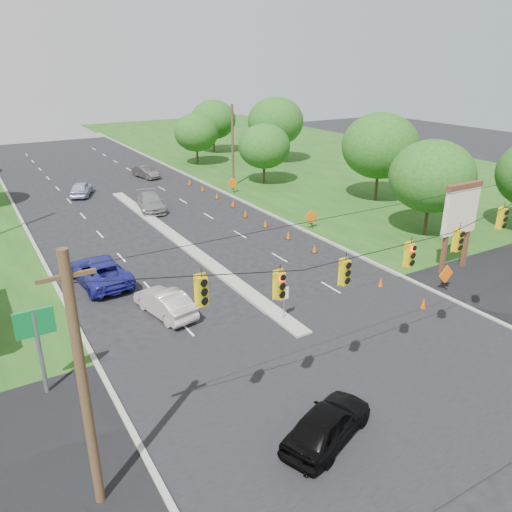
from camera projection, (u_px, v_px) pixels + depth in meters
ground at (356, 376)px, 23.11m from camera, size 160.00×160.00×0.00m
grass_right at (444, 195)px, 53.33m from camera, size 40.00×160.00×0.06m
cross_street at (356, 376)px, 23.11m from camera, size 160.00×14.00×0.02m
curb_left at (27, 231)px, 42.21m from camera, size 0.25×110.00×0.16m
curb_right at (236, 199)px, 51.83m from camera, size 0.25×110.00×0.16m
median at (179, 242)px, 39.85m from camera, size 1.00×34.00×0.18m
median_sign at (284, 297)px, 27.35m from camera, size 0.55×0.06×2.05m
signal_span at (380, 287)px, 20.44m from camera, size 25.60×0.32×9.00m
utility_pole_far_right at (233, 146)px, 55.28m from camera, size 0.28×0.28×9.00m
pylon_sign at (461, 213)px, 33.37m from camera, size 5.90×2.30×6.12m
cone_0 at (423, 304)px, 29.09m from camera, size 0.32×0.32×0.70m
cone_1 at (381, 282)px, 31.88m from camera, size 0.32×0.32×0.70m
cone_2 at (345, 264)px, 34.67m from camera, size 0.32×0.32×0.70m
cone_3 at (314, 248)px, 37.46m from camera, size 0.32×0.32×0.70m
cone_4 at (288, 235)px, 40.24m from camera, size 0.32×0.32×0.70m
cone_5 at (265, 223)px, 43.03m from camera, size 0.32×0.32×0.70m
cone_6 at (245, 213)px, 45.82m from camera, size 0.32×0.32×0.70m
cone_7 at (233, 203)px, 48.90m from camera, size 0.32×0.32×0.70m
cone_8 at (217, 195)px, 51.69m from camera, size 0.32×0.32×0.70m
cone_9 at (203, 188)px, 54.48m from camera, size 0.32×0.32×0.70m
cone_10 at (190, 182)px, 57.26m from camera, size 0.32×0.32×0.70m
work_sign_0 at (446, 275)px, 31.03m from camera, size 1.27×0.58×1.37m
work_sign_1 at (311, 217)px, 42.19m from camera, size 1.27×0.58×1.37m
work_sign_2 at (233, 184)px, 53.35m from camera, size 1.27×0.58×1.37m
tree_7 at (432, 176)px, 39.40m from camera, size 6.72×6.72×7.84m
tree_8 at (380, 146)px, 49.04m from camera, size 7.56×7.56×8.82m
tree_9 at (264, 146)px, 56.21m from camera, size 5.88×5.88×6.86m
tree_10 at (276, 121)px, 67.52m from camera, size 7.56×7.56×8.82m
tree_11 at (213, 120)px, 74.61m from camera, size 6.72×6.72×7.84m
tree_12 at (196, 132)px, 66.41m from camera, size 5.88×5.88×6.86m
black_sedan at (327, 423)px, 18.97m from camera, size 4.89×3.35×1.55m
white_sedan at (165, 302)px, 28.34m from camera, size 2.41×4.79×1.51m
blue_pickup at (100, 271)px, 32.24m from camera, size 3.22×6.23×1.68m
silver_car_far at (151, 202)px, 47.71m from camera, size 3.22×5.84×1.60m
silver_car_oncoming at (81, 189)px, 52.64m from camera, size 3.45×4.80×1.52m
dark_car_receding at (146, 172)px, 60.48m from camera, size 2.42×4.44×1.39m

